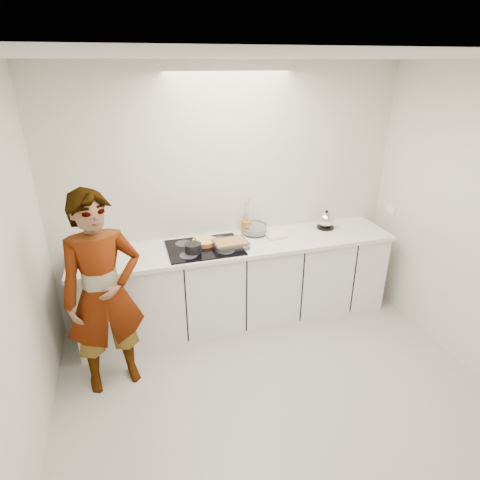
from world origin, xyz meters
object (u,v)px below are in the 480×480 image
object	(u,v)px
mixing_bowl	(255,229)
kettle	(326,221)
tart_dish	(204,241)
saucepan	(193,248)
hob	(204,248)
cook	(104,295)
utensil_crock	(246,227)
baking_dish	(230,244)

from	to	relation	value
mixing_bowl	kettle	world-z (taller)	kettle
tart_dish	saucepan	bearing A→B (deg)	-130.76
saucepan	mixing_bowl	world-z (taller)	saucepan
hob	tart_dish	xyz separation A→B (m)	(0.02, 0.08, 0.03)
mixing_bowl	saucepan	bearing A→B (deg)	-158.21
cook	mixing_bowl	bearing A→B (deg)	14.55
tart_dish	saucepan	world-z (taller)	saucepan
tart_dish	saucepan	size ratio (longest dim) A/B	1.67
tart_dish	kettle	xyz separation A→B (m)	(1.36, 0.05, 0.05)
saucepan	utensil_crock	size ratio (longest dim) A/B	1.24
baking_dish	cook	size ratio (longest dim) A/B	0.19
baking_dish	utensil_crock	distance (m)	0.41
utensil_crock	cook	size ratio (longest dim) A/B	0.08
saucepan	tart_dish	bearing A→B (deg)	49.24
mixing_bowl	kettle	xyz separation A→B (m)	(0.79, -0.07, 0.04)
kettle	cook	world-z (taller)	cook
utensil_crock	mixing_bowl	bearing A→B (deg)	-32.00
kettle	baking_dish	bearing A→B (deg)	-169.95
baking_dish	cook	xyz separation A→B (m)	(-1.18, -0.48, -0.09)
hob	mixing_bowl	distance (m)	0.62
hob	baking_dish	distance (m)	0.25
kettle	cook	bearing A→B (deg)	-163.60
tart_dish	baking_dish	distance (m)	0.27
hob	saucepan	xyz separation A→B (m)	(-0.12, -0.09, 0.05)
cook	tart_dish	bearing A→B (deg)	21.76
tart_dish	mixing_bowl	bearing A→B (deg)	11.73
tart_dish	baking_dish	xyz separation A→B (m)	(0.22, -0.15, 0.01)
hob	mixing_bowl	size ratio (longest dim) A/B	2.82
saucepan	mixing_bowl	distance (m)	0.76
baking_dish	mixing_bowl	size ratio (longest dim) A/B	1.31
saucepan	kettle	distance (m)	1.52
mixing_bowl	kettle	size ratio (longest dim) A/B	1.03
saucepan	baking_dish	distance (m)	0.37
mixing_bowl	cook	bearing A→B (deg)	-153.85
hob	baking_dish	bearing A→B (deg)	-16.00
mixing_bowl	cook	xyz separation A→B (m)	(-1.52, -0.75, -0.09)
hob	kettle	world-z (taller)	kettle
saucepan	utensil_crock	world-z (taller)	saucepan
mixing_bowl	utensil_crock	distance (m)	0.09
hob	saucepan	bearing A→B (deg)	-145.71
kettle	utensil_crock	xyz separation A→B (m)	(-0.87, 0.11, -0.02)
hob	utensil_crock	distance (m)	0.57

